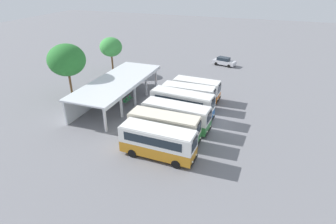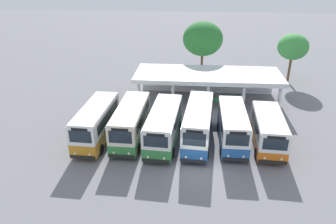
{
  "view_description": "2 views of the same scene",
  "coord_description": "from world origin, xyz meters",
  "px_view_note": "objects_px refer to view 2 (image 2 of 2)",
  "views": [
    {
      "loc": [
        -30.59,
        -5.04,
        16.75
      ],
      "look_at": [
        -1.79,
        5.56,
        1.37
      ],
      "focal_mm": 29.96,
      "sensor_mm": 36.0,
      "label": 1
    },
    {
      "loc": [
        -0.47,
        -20.94,
        14.78
      ],
      "look_at": [
        -2.79,
        6.61,
        1.82
      ],
      "focal_mm": 34.08,
      "sensor_mm": 36.0,
      "label": 2
    }
  ],
  "objects_px": {
    "city_bus_far_end_green": "(268,130)",
    "waiting_chair_middle_seat": "(217,101)",
    "city_bus_nearest_orange": "(96,122)",
    "city_bus_second_in_row": "(131,121)",
    "city_bus_fifth_blue": "(233,125)",
    "waiting_chair_end_by_column": "(204,100)",
    "city_bus_fourth_amber": "(198,123)",
    "waiting_chair_second_from_end": "(210,100)",
    "city_bus_middle_cream": "(164,125)"
  },
  "relations": [
    {
      "from": "city_bus_far_end_green",
      "to": "city_bus_second_in_row",
      "type": "bearing_deg",
      "value": 178.4
    },
    {
      "from": "city_bus_nearest_orange",
      "to": "city_bus_fifth_blue",
      "type": "bearing_deg",
      "value": 2.27
    },
    {
      "from": "city_bus_nearest_orange",
      "to": "city_bus_fourth_amber",
      "type": "distance_m",
      "value": 9.14
    },
    {
      "from": "city_bus_nearest_orange",
      "to": "waiting_chair_second_from_end",
      "type": "xyz_separation_m",
      "value": [
        10.58,
        8.97,
        -1.29
      ]
    },
    {
      "from": "city_bus_nearest_orange",
      "to": "city_bus_second_in_row",
      "type": "relative_size",
      "value": 0.98
    },
    {
      "from": "waiting_chair_middle_seat",
      "to": "city_bus_middle_cream",
      "type": "bearing_deg",
      "value": -120.89
    },
    {
      "from": "city_bus_fifth_blue",
      "to": "city_bus_far_end_green",
      "type": "relative_size",
      "value": 1.06
    },
    {
      "from": "city_bus_fifth_blue",
      "to": "waiting_chair_second_from_end",
      "type": "relative_size",
      "value": 8.46
    },
    {
      "from": "city_bus_second_in_row",
      "to": "waiting_chair_end_by_column",
      "type": "relative_size",
      "value": 9.16
    },
    {
      "from": "city_bus_second_in_row",
      "to": "city_bus_far_end_green",
      "type": "bearing_deg",
      "value": -1.6
    },
    {
      "from": "city_bus_nearest_orange",
      "to": "waiting_chair_end_by_column",
      "type": "relative_size",
      "value": 9.0
    },
    {
      "from": "city_bus_fifth_blue",
      "to": "city_bus_nearest_orange",
      "type": "bearing_deg",
      "value": -177.73
    },
    {
      "from": "city_bus_middle_cream",
      "to": "waiting_chair_middle_seat",
      "type": "xyz_separation_m",
      "value": [
        5.24,
        8.76,
        -1.2
      ]
    },
    {
      "from": "waiting_chair_end_by_column",
      "to": "waiting_chair_middle_seat",
      "type": "bearing_deg",
      "value": -3.09
    },
    {
      "from": "city_bus_fifth_blue",
      "to": "waiting_chair_middle_seat",
      "type": "relative_size",
      "value": 8.46
    },
    {
      "from": "waiting_chair_end_by_column",
      "to": "waiting_chair_middle_seat",
      "type": "relative_size",
      "value": 1.0
    },
    {
      "from": "waiting_chair_second_from_end",
      "to": "city_bus_nearest_orange",
      "type": "bearing_deg",
      "value": -139.7
    },
    {
      "from": "waiting_chair_end_by_column",
      "to": "city_bus_nearest_orange",
      "type": "bearing_deg",
      "value": -137.58
    },
    {
      "from": "city_bus_middle_cream",
      "to": "waiting_chair_middle_seat",
      "type": "bearing_deg",
      "value": 59.11
    },
    {
      "from": "waiting_chair_second_from_end",
      "to": "waiting_chair_middle_seat",
      "type": "distance_m",
      "value": 0.75
    },
    {
      "from": "waiting_chair_end_by_column",
      "to": "city_bus_fourth_amber",
      "type": "bearing_deg",
      "value": -94.69
    },
    {
      "from": "city_bus_fourth_amber",
      "to": "waiting_chair_end_by_column",
      "type": "height_order",
      "value": "city_bus_fourth_amber"
    },
    {
      "from": "city_bus_second_in_row",
      "to": "waiting_chair_middle_seat",
      "type": "bearing_deg",
      "value": 45.53
    },
    {
      "from": "city_bus_second_in_row",
      "to": "city_bus_middle_cream",
      "type": "distance_m",
      "value": 3.06
    },
    {
      "from": "city_bus_fourth_amber",
      "to": "waiting_chair_middle_seat",
      "type": "xyz_separation_m",
      "value": [
        2.2,
        8.53,
        -1.36
      ]
    },
    {
      "from": "city_bus_middle_cream",
      "to": "city_bus_fourth_amber",
      "type": "bearing_deg",
      "value": 4.3
    },
    {
      "from": "city_bus_nearest_orange",
      "to": "city_bus_second_in_row",
      "type": "distance_m",
      "value": 3.08
    },
    {
      "from": "waiting_chair_end_by_column",
      "to": "city_bus_middle_cream",
      "type": "bearing_deg",
      "value": -112.99
    },
    {
      "from": "city_bus_middle_cream",
      "to": "city_bus_fourth_amber",
      "type": "distance_m",
      "value": 3.06
    },
    {
      "from": "city_bus_far_end_green",
      "to": "waiting_chair_middle_seat",
      "type": "xyz_separation_m",
      "value": [
        -3.89,
        8.78,
        -1.13
      ]
    },
    {
      "from": "city_bus_fifth_blue",
      "to": "waiting_chair_middle_seat",
      "type": "xyz_separation_m",
      "value": [
        -0.85,
        8.43,
        -1.22
      ]
    },
    {
      "from": "city_bus_second_in_row",
      "to": "waiting_chair_middle_seat",
      "type": "relative_size",
      "value": 9.16
    },
    {
      "from": "city_bus_second_in_row",
      "to": "city_bus_fifth_blue",
      "type": "bearing_deg",
      "value": 0.06
    },
    {
      "from": "city_bus_nearest_orange",
      "to": "city_bus_middle_cream",
      "type": "distance_m",
      "value": 6.09
    },
    {
      "from": "city_bus_second_in_row",
      "to": "waiting_chair_second_from_end",
      "type": "height_order",
      "value": "city_bus_second_in_row"
    },
    {
      "from": "city_bus_middle_cream",
      "to": "waiting_chair_second_from_end",
      "type": "xyz_separation_m",
      "value": [
        4.5,
        8.82,
        -1.2
      ]
    },
    {
      "from": "city_bus_second_in_row",
      "to": "city_bus_fifth_blue",
      "type": "distance_m",
      "value": 9.13
    },
    {
      "from": "city_bus_nearest_orange",
      "to": "city_bus_middle_cream",
      "type": "height_order",
      "value": "city_bus_nearest_orange"
    },
    {
      "from": "waiting_chair_end_by_column",
      "to": "city_bus_fifth_blue",
      "type": "bearing_deg",
      "value": -74.63
    },
    {
      "from": "city_bus_middle_cream",
      "to": "city_bus_fourth_amber",
      "type": "height_order",
      "value": "city_bus_fourth_amber"
    },
    {
      "from": "city_bus_second_in_row",
      "to": "city_bus_middle_cream",
      "type": "relative_size",
      "value": 0.96
    },
    {
      "from": "city_bus_nearest_orange",
      "to": "city_bus_fifth_blue",
      "type": "distance_m",
      "value": 12.19
    },
    {
      "from": "city_bus_nearest_orange",
      "to": "city_bus_second_in_row",
      "type": "xyz_separation_m",
      "value": [
        3.04,
        0.47,
        -0.04
      ]
    },
    {
      "from": "waiting_chair_end_by_column",
      "to": "waiting_chair_middle_seat",
      "type": "xyz_separation_m",
      "value": [
        1.49,
        -0.08,
        0.0
      ]
    },
    {
      "from": "waiting_chair_end_by_column",
      "to": "waiting_chair_second_from_end",
      "type": "distance_m",
      "value": 0.75
    },
    {
      "from": "city_bus_nearest_orange",
      "to": "waiting_chair_end_by_column",
      "type": "bearing_deg",
      "value": 42.42
    },
    {
      "from": "city_bus_second_in_row",
      "to": "city_bus_middle_cream",
      "type": "height_order",
      "value": "city_bus_second_in_row"
    },
    {
      "from": "city_bus_nearest_orange",
      "to": "city_bus_far_end_green",
      "type": "height_order",
      "value": "city_bus_nearest_orange"
    },
    {
      "from": "city_bus_nearest_orange",
      "to": "city_bus_fifth_blue",
      "type": "xyz_separation_m",
      "value": [
        12.18,
        0.48,
        -0.07
      ]
    },
    {
      "from": "city_bus_fifth_blue",
      "to": "waiting_chair_middle_seat",
      "type": "bearing_deg",
      "value": 95.75
    }
  ]
}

